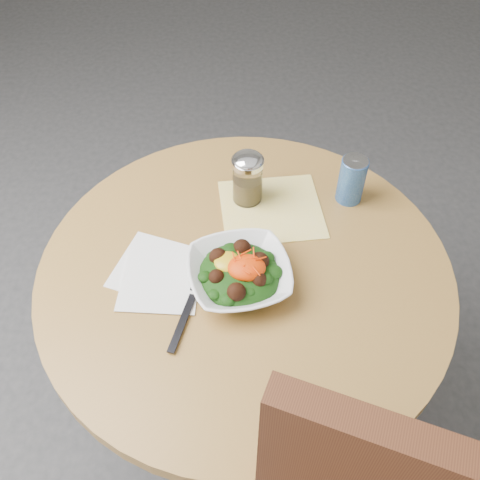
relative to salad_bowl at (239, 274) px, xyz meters
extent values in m
plane|color=#313234|center=(0.01, 0.04, -0.78)|extent=(6.00, 6.00, 0.00)
cylinder|color=black|center=(0.01, 0.04, -0.76)|extent=(0.52, 0.52, 0.03)
cylinder|color=black|center=(0.01, 0.04, -0.42)|extent=(0.10, 0.10, 0.71)
cylinder|color=#AB803D|center=(0.01, 0.04, -0.05)|extent=(0.90, 0.90, 0.04)
cube|color=#E6BA0C|center=(0.08, 0.21, -0.03)|extent=(0.25, 0.24, 0.00)
cube|color=white|center=(-0.18, 0.04, -0.03)|extent=(0.21, 0.21, 0.00)
cube|color=white|center=(-0.17, 0.01, -0.03)|extent=(0.18, 0.18, 0.00)
imported|color=white|center=(0.00, 0.00, 0.00)|extent=(0.25, 0.25, 0.05)
ellipsoid|color=black|center=(0.00, 0.00, -0.01)|extent=(0.17, 0.17, 0.06)
ellipsoid|color=gold|center=(-0.02, 0.01, 0.02)|extent=(0.06, 0.06, 0.02)
ellipsoid|color=#EA4205|center=(0.01, 0.00, 0.03)|extent=(0.08, 0.07, 0.04)
cube|color=black|center=(-0.12, -0.10, -0.02)|extent=(0.05, 0.14, 0.00)
cube|color=black|center=(-0.08, 0.00, -0.02)|extent=(0.05, 0.08, 0.00)
cylinder|color=silver|center=(0.03, 0.25, 0.03)|extent=(0.07, 0.07, 0.11)
cylinder|color=olive|center=(0.03, 0.25, 0.00)|extent=(0.06, 0.06, 0.06)
cylinder|color=silver|center=(0.03, 0.25, 0.09)|extent=(0.07, 0.07, 0.01)
ellipsoid|color=silver|center=(0.03, 0.25, 0.09)|extent=(0.07, 0.07, 0.03)
cylinder|color=#0D3897|center=(0.27, 0.25, 0.03)|extent=(0.06, 0.06, 0.12)
cylinder|color=silver|center=(0.27, 0.25, 0.09)|extent=(0.06, 0.06, 0.00)
cube|color=silver|center=(0.27, 0.25, 0.09)|extent=(0.01, 0.02, 0.00)
camera|label=1|loc=(-0.02, -0.68, 0.88)|focal=40.00mm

